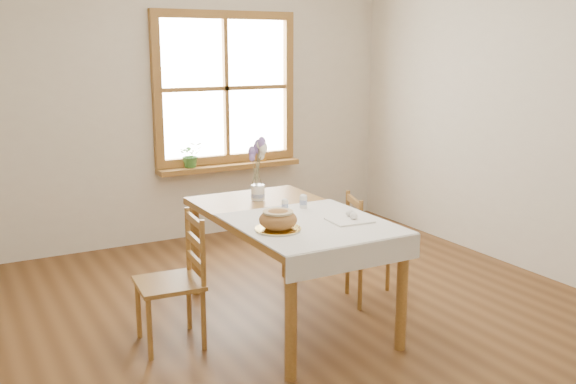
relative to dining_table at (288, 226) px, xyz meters
name	(u,v)px	position (x,y,z in m)	size (l,w,h in m)	color
ground	(310,335)	(0.00, -0.30, -0.66)	(5.00, 5.00, 0.00)	brown
room_walls	(312,70)	(0.00, -0.30, 1.04)	(4.60, 5.10, 2.65)	beige
window	(225,88)	(0.50, 2.17, 0.79)	(1.46, 0.08, 1.46)	#9C6930
window_sill	(230,166)	(0.50, 2.10, 0.03)	(1.46, 0.20, 0.05)	#9C6930
dining_table	(288,226)	(0.00, 0.00, 0.00)	(0.90, 1.60, 0.75)	#9C6930
table_linen	(311,224)	(0.00, -0.30, 0.09)	(0.91, 0.99, 0.01)	white
chair_left	(169,281)	(-0.84, 0.02, -0.25)	(0.39, 0.41, 0.83)	#9C6930
chair_right	(375,248)	(0.72, -0.02, -0.26)	(0.38, 0.39, 0.81)	#9C6930
bread_plate	(278,229)	(-0.26, -0.35, 0.10)	(0.27, 0.27, 0.01)	silver
bread_loaf	(278,218)	(-0.26, -0.35, 0.17)	(0.23, 0.23, 0.13)	#A46B3A
egg_napkin	(350,220)	(0.24, -0.38, 0.10)	(0.26, 0.22, 0.01)	white
eggs	(350,216)	(0.24, -0.38, 0.13)	(0.20, 0.18, 0.04)	silver
salt_shaker	(285,205)	(0.00, 0.05, 0.14)	(0.05, 0.05, 0.09)	silver
pepper_shaker	(303,201)	(0.15, 0.05, 0.14)	(0.05, 0.05, 0.10)	silver
flower_vase	(258,193)	(-0.01, 0.43, 0.14)	(0.10, 0.10, 0.11)	silver
lavender_bouquet	(258,163)	(-0.01, 0.43, 0.36)	(0.18, 0.18, 0.33)	#71579B
potted_plant	(191,157)	(0.10, 2.10, 0.15)	(0.22, 0.25, 0.19)	#386E2C
amber_bottle	(263,151)	(0.86, 2.10, 0.15)	(0.07, 0.07, 0.19)	#A1671D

